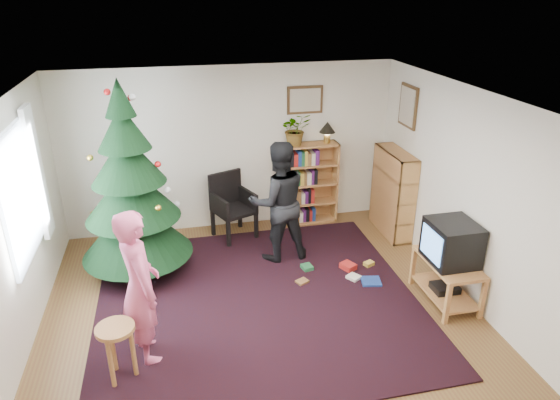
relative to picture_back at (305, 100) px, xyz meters
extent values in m
plane|color=brown|center=(-1.15, -2.48, -1.95)|extent=(5.00, 5.00, 0.00)
plane|color=white|center=(-1.15, -2.48, 0.55)|extent=(5.00, 5.00, 0.00)
cube|color=silver|center=(-1.15, 0.02, -0.70)|extent=(5.00, 0.02, 2.50)
cube|color=silver|center=(-1.15, -4.97, -0.70)|extent=(5.00, 0.02, 2.50)
cube|color=silver|center=(-3.65, -2.48, -0.70)|extent=(0.02, 5.00, 2.50)
cube|color=silver|center=(1.35, -2.48, -0.70)|extent=(0.02, 5.00, 2.50)
cube|color=black|center=(-1.15, -2.17, -1.94)|extent=(3.80, 3.60, 0.02)
cube|color=silver|center=(-3.62, -1.88, -0.45)|extent=(0.04, 1.20, 1.40)
cube|color=white|center=(-3.58, -1.18, -0.45)|extent=(0.06, 0.35, 1.60)
cube|color=#4C3319|center=(0.00, 0.00, 0.00)|extent=(0.55, 0.03, 0.42)
cube|color=beige|center=(0.00, 0.00, 0.00)|extent=(0.47, 0.01, 0.34)
cube|color=#4C3319|center=(1.33, -0.73, 0.00)|extent=(0.03, 0.50, 0.60)
cube|color=beige|center=(1.33, -0.73, 0.00)|extent=(0.01, 0.42, 0.52)
cylinder|color=#3F2816|center=(-2.56, -1.14, -1.81)|extent=(0.14, 0.14, 0.27)
cone|color=black|center=(-2.56, -1.14, -1.28)|extent=(1.42, 1.42, 0.80)
cone|color=black|center=(-2.56, -1.14, -0.80)|extent=(1.19, 1.19, 0.71)
cone|color=black|center=(-2.56, -1.14, -0.35)|extent=(0.91, 0.91, 0.63)
cone|color=black|center=(-2.56, -1.14, 0.04)|extent=(0.64, 0.64, 0.55)
cone|color=black|center=(-2.56, -1.14, 0.39)|extent=(0.37, 0.37, 0.46)
cube|color=#B17D3F|center=(0.02, -0.14, -1.30)|extent=(0.95, 0.30, 1.30)
cube|color=#B17D3F|center=(0.02, -0.14, -0.66)|extent=(0.95, 0.30, 0.03)
cube|color=#B17D3F|center=(1.19, -0.78, -1.30)|extent=(0.30, 0.95, 1.30)
cube|color=#B17D3F|center=(1.19, -0.78, -0.66)|extent=(0.30, 0.95, 0.03)
cube|color=#B17D3F|center=(1.07, -2.64, -1.42)|extent=(0.50, 0.90, 0.04)
cube|color=#B17D3F|center=(0.85, -3.06, -1.69)|extent=(0.05, 0.05, 0.51)
cube|color=#B17D3F|center=(1.29, -3.06, -1.69)|extent=(0.05, 0.05, 0.51)
cube|color=#B17D3F|center=(0.85, -2.22, -1.69)|extent=(0.05, 0.05, 0.51)
cube|color=#B17D3F|center=(1.29, -2.22, -1.69)|extent=(0.05, 0.05, 0.51)
cube|color=#B17D3F|center=(1.07, -2.64, -1.83)|extent=(0.46, 0.86, 0.03)
cube|color=black|center=(1.07, -2.64, -1.77)|extent=(0.30, 0.25, 0.08)
cube|color=black|center=(1.07, -2.64, -1.15)|extent=(0.51, 0.57, 0.49)
cube|color=#5392E1|center=(0.81, -2.64, -1.15)|extent=(0.01, 0.44, 0.36)
cube|color=black|center=(-1.19, -0.43, -1.51)|extent=(0.70, 0.70, 0.05)
cube|color=black|center=(-1.19, -0.19, -1.24)|extent=(0.52, 0.25, 0.54)
cube|color=black|center=(-1.43, -0.67, -1.73)|extent=(0.07, 0.07, 0.44)
cube|color=black|center=(-0.95, -0.67, -1.73)|extent=(0.07, 0.07, 0.44)
cube|color=black|center=(-1.43, -0.19, -1.73)|extent=(0.07, 0.07, 0.44)
cube|color=black|center=(-0.95, -0.19, -1.73)|extent=(0.07, 0.07, 0.44)
cylinder|color=#B17D3F|center=(-2.68, -3.14, -1.36)|extent=(0.37, 0.37, 0.04)
cylinder|color=#B17D3F|center=(-2.54, -3.14, -1.66)|extent=(0.04, 0.04, 0.57)
cylinder|color=#B17D3F|center=(-2.74, -3.03, -1.66)|extent=(0.04, 0.04, 0.57)
cylinder|color=#B17D3F|center=(-2.74, -3.26, -1.66)|extent=(0.04, 0.04, 0.57)
imported|color=#D0537D|center=(-2.43, -2.84, -1.13)|extent=(0.55, 0.69, 1.65)
imported|color=black|center=(-0.67, -1.18, -1.10)|extent=(0.87, 0.71, 1.70)
imported|color=gray|center=(-0.18, -0.14, -0.40)|extent=(0.47, 0.41, 0.49)
cylinder|color=#A57F33|center=(0.32, -0.14, -0.60)|extent=(0.10, 0.10, 0.10)
sphere|color=#FFD88C|center=(0.32, -0.14, -0.48)|extent=(0.10, 0.10, 0.10)
cone|color=black|center=(0.32, -0.14, -0.40)|extent=(0.25, 0.25, 0.17)
cube|color=#A51E19|center=(0.17, -1.73, -1.91)|extent=(0.20, 0.20, 0.08)
cube|color=navy|center=(0.34, -2.11, -1.91)|extent=(0.20, 0.20, 0.08)
cube|color=#1E592D|center=(-0.37, -1.61, -1.91)|extent=(0.20, 0.20, 0.08)
cube|color=gold|center=(0.48, -1.71, -1.91)|extent=(0.20, 0.20, 0.08)
cube|color=brown|center=(-0.52, -1.92, -1.91)|extent=(0.20, 0.20, 0.08)
cube|color=beige|center=(0.16, -1.98, -1.91)|extent=(0.20, 0.20, 0.08)
camera|label=1|loc=(-2.00, -7.18, 1.61)|focal=32.00mm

